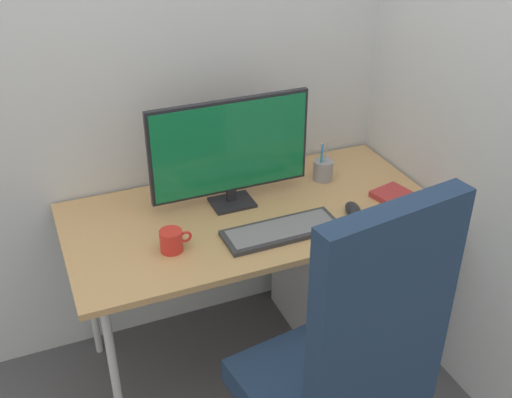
{
  "coord_description": "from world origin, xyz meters",
  "views": [
    {
      "loc": [
        -0.78,
        -1.92,
        2.02
      ],
      "look_at": [
        -0.02,
        -0.07,
        0.85
      ],
      "focal_mm": 43.36,
      "sensor_mm": 36.0,
      "label": 1
    }
  ],
  "objects_px": {
    "notebook": "(397,197)",
    "mouse": "(353,210)",
    "office_chair": "(347,366)",
    "monitor": "(230,149)",
    "pen_holder": "(323,170)",
    "keyboard": "(282,230)",
    "coffee_mug": "(172,241)",
    "filing_cabinet": "(333,276)"
  },
  "relations": [
    {
      "from": "notebook",
      "to": "mouse",
      "type": "bearing_deg",
      "value": 173.21
    },
    {
      "from": "office_chair",
      "to": "monitor",
      "type": "xyz_separation_m",
      "value": [
        -0.05,
        0.86,
        0.36
      ]
    },
    {
      "from": "office_chair",
      "to": "mouse",
      "type": "bearing_deg",
      "value": 59.17
    },
    {
      "from": "pen_holder",
      "to": "monitor",
      "type": "bearing_deg",
      "value": -175.21
    },
    {
      "from": "keyboard",
      "to": "pen_holder",
      "type": "distance_m",
      "value": 0.46
    },
    {
      "from": "monitor",
      "to": "pen_holder",
      "type": "relative_size",
      "value": 3.7
    },
    {
      "from": "monitor",
      "to": "coffee_mug",
      "type": "relative_size",
      "value": 5.49
    },
    {
      "from": "monitor",
      "to": "keyboard",
      "type": "relative_size",
      "value": 1.44
    },
    {
      "from": "filing_cabinet",
      "to": "mouse",
      "type": "distance_m",
      "value": 0.52
    },
    {
      "from": "office_chair",
      "to": "pen_holder",
      "type": "distance_m",
      "value": 0.98
    },
    {
      "from": "monitor",
      "to": "notebook",
      "type": "height_order",
      "value": "monitor"
    },
    {
      "from": "filing_cabinet",
      "to": "keyboard",
      "type": "distance_m",
      "value": 0.64
    },
    {
      "from": "mouse",
      "to": "pen_holder",
      "type": "relative_size",
      "value": 0.63
    },
    {
      "from": "mouse",
      "to": "coffee_mug",
      "type": "xyz_separation_m",
      "value": [
        -0.72,
        0.03,
        0.02
      ]
    },
    {
      "from": "keyboard",
      "to": "mouse",
      "type": "xyz_separation_m",
      "value": [
        0.31,
        0.01,
        0.01
      ]
    },
    {
      "from": "notebook",
      "to": "coffee_mug",
      "type": "relative_size",
      "value": 1.52
    },
    {
      "from": "office_chair",
      "to": "notebook",
      "type": "xyz_separation_m",
      "value": [
        0.57,
        0.62,
        0.14
      ]
    },
    {
      "from": "filing_cabinet",
      "to": "mouse",
      "type": "relative_size",
      "value": 5.23
    },
    {
      "from": "pen_holder",
      "to": "office_chair",
      "type": "bearing_deg",
      "value": -113.0
    },
    {
      "from": "office_chair",
      "to": "notebook",
      "type": "bearing_deg",
      "value": 47.19
    },
    {
      "from": "office_chair",
      "to": "pen_holder",
      "type": "height_order",
      "value": "office_chair"
    },
    {
      "from": "mouse",
      "to": "notebook",
      "type": "distance_m",
      "value": 0.22
    },
    {
      "from": "pen_holder",
      "to": "coffee_mug",
      "type": "distance_m",
      "value": 0.79
    },
    {
      "from": "office_chair",
      "to": "mouse",
      "type": "relative_size",
      "value": 11.45
    },
    {
      "from": "monitor",
      "to": "coffee_mug",
      "type": "height_order",
      "value": "monitor"
    },
    {
      "from": "filing_cabinet",
      "to": "mouse",
      "type": "height_order",
      "value": "mouse"
    },
    {
      "from": "notebook",
      "to": "filing_cabinet",
      "type": "bearing_deg",
      "value": 119.43
    },
    {
      "from": "mouse",
      "to": "coffee_mug",
      "type": "bearing_deg",
      "value": -167.56
    },
    {
      "from": "pen_holder",
      "to": "notebook",
      "type": "xyz_separation_m",
      "value": [
        0.19,
        -0.27,
        -0.03
      ]
    },
    {
      "from": "monitor",
      "to": "office_chair",
      "type": "bearing_deg",
      "value": -86.44
    },
    {
      "from": "keyboard",
      "to": "pen_holder",
      "type": "height_order",
      "value": "pen_holder"
    },
    {
      "from": "filing_cabinet",
      "to": "keyboard",
      "type": "bearing_deg",
      "value": -149.91
    },
    {
      "from": "office_chair",
      "to": "keyboard",
      "type": "bearing_deg",
      "value": 85.86
    },
    {
      "from": "notebook",
      "to": "pen_holder",
      "type": "bearing_deg",
      "value": 112.24
    },
    {
      "from": "keyboard",
      "to": "pen_holder",
      "type": "bearing_deg",
      "value": 42.87
    },
    {
      "from": "keyboard",
      "to": "monitor",
      "type": "bearing_deg",
      "value": 108.99
    },
    {
      "from": "office_chair",
      "to": "pen_holder",
      "type": "relative_size",
      "value": 7.26
    },
    {
      "from": "mouse",
      "to": "coffee_mug",
      "type": "relative_size",
      "value": 0.94
    },
    {
      "from": "pen_holder",
      "to": "notebook",
      "type": "distance_m",
      "value": 0.34
    },
    {
      "from": "monitor",
      "to": "mouse",
      "type": "bearing_deg",
      "value": -32.68
    },
    {
      "from": "monitor",
      "to": "mouse",
      "type": "xyz_separation_m",
      "value": [
        0.41,
        -0.26,
        -0.22
      ]
    },
    {
      "from": "pen_holder",
      "to": "mouse",
      "type": "bearing_deg",
      "value": -94.62
    }
  ]
}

